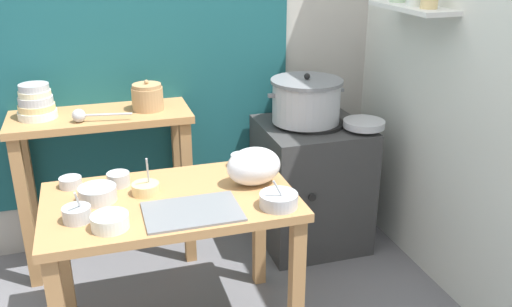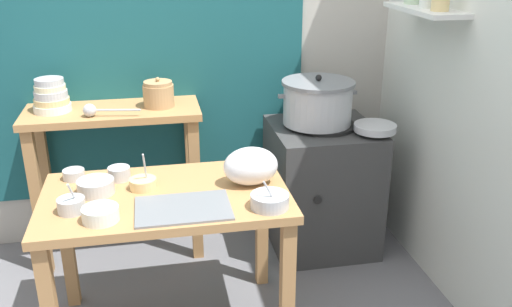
{
  "view_description": "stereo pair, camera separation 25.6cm",
  "coord_description": "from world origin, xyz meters",
  "px_view_note": "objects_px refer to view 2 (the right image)",
  "views": [
    {
      "loc": [
        -0.36,
        -2.14,
        1.8
      ],
      "look_at": [
        0.36,
        0.22,
        0.82
      ],
      "focal_mm": 38.83,
      "sensor_mm": 36.0,
      "label": 1
    },
    {
      "loc": [
        -0.11,
        -2.2,
        1.8
      ],
      "look_at": [
        0.36,
        0.22,
        0.82
      ],
      "focal_mm": 38.83,
      "sensor_mm": 36.0,
      "label": 2
    }
  ],
  "objects_px": {
    "serving_tray": "(183,208)",
    "prep_bowl_6": "(143,183)",
    "prep_table": "(167,215)",
    "stove_block": "(321,186)",
    "prep_bowl_3": "(71,205)",
    "wide_pan": "(375,128)",
    "steamer_pot": "(318,102)",
    "prep_bowl_1": "(270,200)",
    "prep_bowl_2": "(100,213)",
    "prep_bowl_4": "(119,173)",
    "prep_bowl_5": "(74,174)",
    "prep_bowl_7": "(244,160)",
    "ladle": "(92,110)",
    "prep_bowl_0": "(96,186)",
    "plastic_bag": "(251,166)",
    "back_shelf_table": "(116,146)",
    "bowl_stack_enamel": "(51,97)",
    "clay_pot": "(159,94)"
  },
  "relations": [
    {
      "from": "prep_bowl_0",
      "to": "prep_bowl_1",
      "type": "height_order",
      "value": "prep_bowl_1"
    },
    {
      "from": "prep_bowl_4",
      "to": "prep_bowl_1",
      "type": "bearing_deg",
      "value": -33.41
    },
    {
      "from": "prep_table",
      "to": "plastic_bag",
      "type": "distance_m",
      "value": 0.44
    },
    {
      "from": "prep_table",
      "to": "prep_bowl_6",
      "type": "height_order",
      "value": "prep_bowl_6"
    },
    {
      "from": "plastic_bag",
      "to": "prep_bowl_0",
      "type": "height_order",
      "value": "plastic_bag"
    },
    {
      "from": "steamer_pot",
      "to": "prep_bowl_4",
      "type": "xyz_separation_m",
      "value": [
        -1.11,
        -0.45,
        -0.15
      ]
    },
    {
      "from": "wide_pan",
      "to": "prep_bowl_1",
      "type": "xyz_separation_m",
      "value": [
        -0.75,
        -0.68,
        -0.05
      ]
    },
    {
      "from": "steamer_pot",
      "to": "prep_bowl_3",
      "type": "xyz_separation_m",
      "value": [
        -1.29,
        -0.76,
        -0.15
      ]
    },
    {
      "from": "ladle",
      "to": "prep_bowl_0",
      "type": "relative_size",
      "value": 1.84
    },
    {
      "from": "prep_bowl_3",
      "to": "prep_bowl_2",
      "type": "bearing_deg",
      "value": -39.15
    },
    {
      "from": "prep_bowl_1",
      "to": "prep_bowl_5",
      "type": "distance_m",
      "value": 0.97
    },
    {
      "from": "serving_tray",
      "to": "prep_bowl_0",
      "type": "xyz_separation_m",
      "value": [
        -0.37,
        0.23,
        0.03
      ]
    },
    {
      "from": "clay_pot",
      "to": "prep_bowl_2",
      "type": "bearing_deg",
      "value": -105.88
    },
    {
      "from": "prep_bowl_1",
      "to": "wide_pan",
      "type": "bearing_deg",
      "value": 42.25
    },
    {
      "from": "prep_bowl_6",
      "to": "wide_pan",
      "type": "bearing_deg",
      "value": 16.9
    },
    {
      "from": "prep_bowl_0",
      "to": "clay_pot",
      "type": "bearing_deg",
      "value": 66.02
    },
    {
      "from": "ladle",
      "to": "prep_bowl_7",
      "type": "distance_m",
      "value": 0.86
    },
    {
      "from": "prep_bowl_2",
      "to": "prep_bowl_4",
      "type": "relative_size",
      "value": 1.42
    },
    {
      "from": "prep_bowl_5",
      "to": "prep_bowl_7",
      "type": "relative_size",
      "value": 0.91
    },
    {
      "from": "prep_bowl_0",
      "to": "prep_bowl_6",
      "type": "bearing_deg",
      "value": 2.82
    },
    {
      "from": "prep_table",
      "to": "prep_bowl_5",
      "type": "distance_m",
      "value": 0.5
    },
    {
      "from": "prep_bowl_3",
      "to": "bowl_stack_enamel",
      "type": "bearing_deg",
      "value": 101.09
    },
    {
      "from": "stove_block",
      "to": "bowl_stack_enamel",
      "type": "relative_size",
      "value": 3.91
    },
    {
      "from": "prep_table",
      "to": "plastic_bag",
      "type": "xyz_separation_m",
      "value": [
        0.39,
        0.02,
        0.2
      ]
    },
    {
      "from": "prep_bowl_0",
      "to": "prep_bowl_1",
      "type": "relative_size",
      "value": 0.99
    },
    {
      "from": "plastic_bag",
      "to": "prep_bowl_4",
      "type": "relative_size",
      "value": 2.42
    },
    {
      "from": "prep_bowl_2",
      "to": "prep_bowl_3",
      "type": "xyz_separation_m",
      "value": [
        -0.12,
        0.1,
        0.0
      ]
    },
    {
      "from": "prep_table",
      "to": "prep_bowl_4",
      "type": "distance_m",
      "value": 0.32
    },
    {
      "from": "stove_block",
      "to": "prep_bowl_6",
      "type": "relative_size",
      "value": 4.3
    },
    {
      "from": "ladle",
      "to": "prep_bowl_5",
      "type": "distance_m",
      "value": 0.45
    },
    {
      "from": "serving_tray",
      "to": "prep_bowl_6",
      "type": "distance_m",
      "value": 0.29
    },
    {
      "from": "prep_bowl_1",
      "to": "prep_bowl_4",
      "type": "height_order",
      "value": "prep_bowl_1"
    },
    {
      "from": "ladle",
      "to": "serving_tray",
      "type": "xyz_separation_m",
      "value": [
        0.41,
        -0.81,
        -0.21
      ]
    },
    {
      "from": "back_shelf_table",
      "to": "ladle",
      "type": "bearing_deg",
      "value": -127.43
    },
    {
      "from": "stove_block",
      "to": "prep_bowl_3",
      "type": "xyz_separation_m",
      "value": [
        -1.33,
        -0.74,
        0.37
      ]
    },
    {
      "from": "bowl_stack_enamel",
      "to": "prep_bowl_4",
      "type": "relative_size",
      "value": 1.91
    },
    {
      "from": "prep_bowl_1",
      "to": "steamer_pot",
      "type": "bearing_deg",
      "value": 61.68
    },
    {
      "from": "prep_bowl_6",
      "to": "steamer_pot",
      "type": "bearing_deg",
      "value": 30.23
    },
    {
      "from": "steamer_pot",
      "to": "prep_bowl_0",
      "type": "height_order",
      "value": "steamer_pot"
    },
    {
      "from": "steamer_pot",
      "to": "prep_bowl_6",
      "type": "distance_m",
      "value": 1.16
    },
    {
      "from": "back_shelf_table",
      "to": "wide_pan",
      "type": "height_order",
      "value": "back_shelf_table"
    },
    {
      "from": "prep_bowl_0",
      "to": "prep_bowl_6",
      "type": "relative_size",
      "value": 0.9
    },
    {
      "from": "prep_bowl_1",
      "to": "prep_bowl_7",
      "type": "height_order",
      "value": "prep_bowl_1"
    },
    {
      "from": "prep_bowl_5",
      "to": "back_shelf_table",
      "type": "bearing_deg",
      "value": 72.13
    },
    {
      "from": "stove_block",
      "to": "prep_bowl_0",
      "type": "height_order",
      "value": "prep_bowl_0"
    },
    {
      "from": "back_shelf_table",
      "to": "prep_bowl_4",
      "type": "bearing_deg",
      "value": -85.52
    },
    {
      "from": "ladle",
      "to": "prep_bowl_1",
      "type": "xyz_separation_m",
      "value": [
        0.77,
        -0.86,
        -0.18
      ]
    },
    {
      "from": "ladle",
      "to": "prep_bowl_6",
      "type": "height_order",
      "value": "ladle"
    },
    {
      "from": "prep_bowl_4",
      "to": "prep_bowl_6",
      "type": "relative_size",
      "value": 0.57
    },
    {
      "from": "steamer_pot",
      "to": "clay_pot",
      "type": "bearing_deg",
      "value": 172.96
    }
  ]
}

